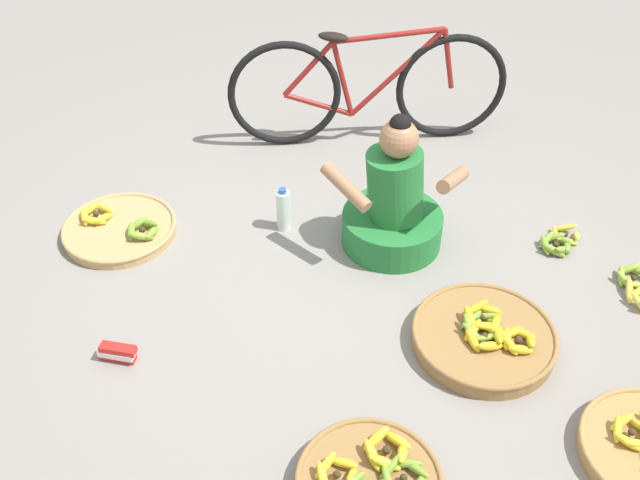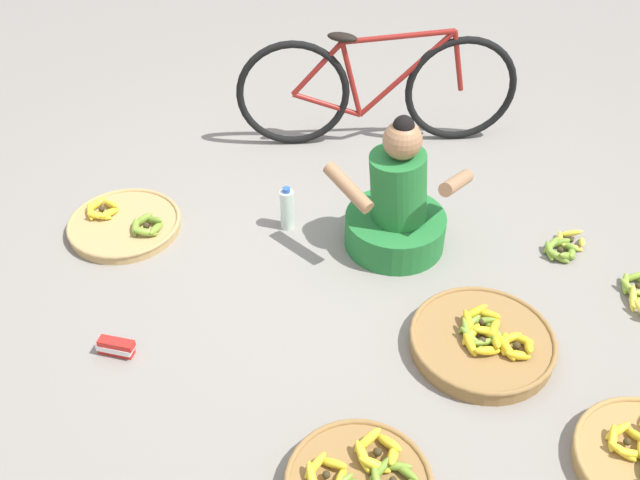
% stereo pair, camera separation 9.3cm
% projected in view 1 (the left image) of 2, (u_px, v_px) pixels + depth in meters
% --- Properties ---
extents(ground_plane, '(10.00, 10.00, 0.00)m').
position_uv_depth(ground_plane, '(332.00, 269.00, 3.64)').
color(ground_plane, gray).
extents(vendor_woman_front, '(0.70, 0.55, 0.76)m').
position_uv_depth(vendor_woman_front, '(394.00, 205.00, 3.66)').
color(vendor_woman_front, '#237233').
rests_on(vendor_woman_front, ground).
extents(bicycle_leaning, '(1.59, 0.69, 0.73)m').
position_uv_depth(bicycle_leaning, '(368.00, 89.00, 4.37)').
color(bicycle_leaning, black).
rests_on(bicycle_leaning, ground).
extents(banana_basket_mid_left, '(0.65, 0.65, 0.15)m').
position_uv_depth(banana_basket_mid_left, '(484.00, 337.00, 3.22)').
color(banana_basket_mid_left, olive).
rests_on(banana_basket_mid_left, ground).
extents(banana_basket_front_right, '(0.60, 0.60, 0.12)m').
position_uv_depth(banana_basket_front_right, '(120.00, 228.00, 3.84)').
color(banana_basket_front_right, tan).
rests_on(banana_basket_front_right, ground).
extents(loose_bananas_front_left, '(0.22, 0.28, 0.09)m').
position_uv_depth(loose_bananas_front_left, '(559.00, 242.00, 3.77)').
color(loose_bananas_front_left, yellow).
rests_on(loose_bananas_front_left, ground).
extents(water_bottle, '(0.07, 0.07, 0.26)m').
position_uv_depth(water_bottle, '(283.00, 210.00, 3.83)').
color(water_bottle, silver).
rests_on(water_bottle, ground).
extents(packet_carton_stack, '(0.18, 0.07, 0.09)m').
position_uv_depth(packet_carton_stack, '(117.00, 353.00, 3.15)').
color(packet_carton_stack, red).
rests_on(packet_carton_stack, ground).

